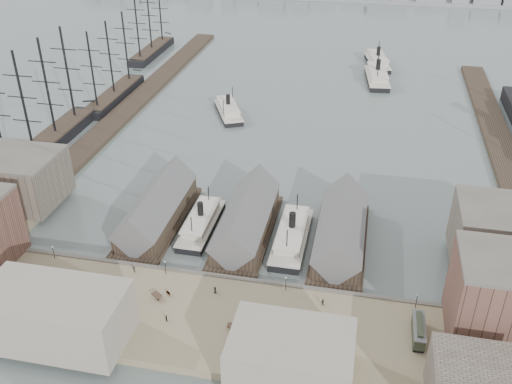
% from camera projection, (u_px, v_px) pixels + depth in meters
% --- Properties ---
extents(ground, '(900.00, 900.00, 0.00)m').
position_uv_depth(ground, '(232.00, 271.00, 145.05)').
color(ground, '#566463').
rests_on(ground, ground).
extents(quay, '(180.00, 30.00, 2.00)m').
position_uv_depth(quay, '(210.00, 322.00, 127.67)').
color(quay, '#86785A').
rests_on(quay, ground).
extents(seawall, '(180.00, 1.20, 2.30)m').
position_uv_depth(seawall, '(227.00, 280.00, 140.08)').
color(seawall, '#59544C').
rests_on(seawall, ground).
extents(west_wharf, '(10.00, 220.00, 1.60)m').
position_uv_depth(west_wharf, '(133.00, 104.00, 241.10)').
color(west_wharf, '#2D231C').
rests_on(west_wharf, ground).
extents(east_wharf, '(10.00, 180.00, 1.60)m').
position_uv_depth(east_wharf, '(500.00, 145.00, 206.77)').
color(east_wharf, '#2D231C').
rests_on(east_wharf, ground).
extents(ferry_shed_west, '(14.00, 42.00, 12.60)m').
position_uv_depth(ferry_shed_west, '(157.00, 209.00, 161.56)').
color(ferry_shed_west, '#2D231C').
rests_on(ferry_shed_west, ground).
extents(ferry_shed_center, '(14.00, 42.00, 12.60)m').
position_uv_depth(ferry_shed_center, '(246.00, 220.00, 156.95)').
color(ferry_shed_center, '#2D231C').
rests_on(ferry_shed_center, ground).
extents(ferry_shed_east, '(14.00, 42.00, 12.60)m').
position_uv_depth(ferry_shed_east, '(341.00, 231.00, 152.34)').
color(ferry_shed_east, '#2D231C').
rests_on(ferry_shed_east, ground).
extents(warehouse_west_back, '(26.00, 20.00, 14.00)m').
position_uv_depth(warehouse_west_back, '(16.00, 179.00, 168.10)').
color(warehouse_west_back, '#60564C').
rests_on(warehouse_west_back, west_land).
extents(warehouse_east_back, '(28.00, 20.00, 15.00)m').
position_uv_depth(warehouse_east_back, '(512.00, 238.00, 140.84)').
color(warehouse_east_back, '#60564C').
rests_on(warehouse_east_back, east_land).
extents(street_bldg_center, '(24.00, 16.00, 10.00)m').
position_uv_depth(street_bldg_center, '(291.00, 356.00, 110.96)').
color(street_bldg_center, gray).
rests_on(street_bldg_center, quay).
extents(street_bldg_west, '(30.00, 16.00, 12.00)m').
position_uv_depth(street_bldg_west, '(55.00, 315.00, 119.32)').
color(street_bldg_west, gray).
rests_on(street_bldg_west, quay).
extents(lamp_post_far_w, '(0.44, 0.44, 3.92)m').
position_uv_depth(lamp_post_far_w, '(53.00, 250.00, 144.74)').
color(lamp_post_far_w, black).
rests_on(lamp_post_far_w, quay).
extents(lamp_post_near_w, '(0.44, 0.44, 3.92)m').
position_uv_depth(lamp_post_near_w, '(165.00, 265.00, 139.42)').
color(lamp_post_near_w, black).
rests_on(lamp_post_near_w, quay).
extents(lamp_post_near_e, '(0.44, 0.44, 3.92)m').
position_uv_depth(lamp_post_near_e, '(286.00, 281.00, 134.10)').
color(lamp_post_near_e, black).
rests_on(lamp_post_near_e, quay).
extents(lamp_post_far_e, '(0.44, 0.44, 3.92)m').
position_uv_depth(lamp_post_far_e, '(417.00, 299.00, 128.78)').
color(lamp_post_far_e, black).
rests_on(lamp_post_far_e, quay).
extents(ferry_docked_west, '(7.68, 25.61, 9.15)m').
position_uv_depth(ferry_docked_west, '(201.00, 222.00, 160.37)').
color(ferry_docked_west, black).
rests_on(ferry_docked_west, ground).
extents(ferry_docked_east, '(8.42, 28.05, 10.02)m').
position_uv_depth(ferry_docked_east, '(292.00, 235.00, 154.55)').
color(ferry_docked_east, black).
rests_on(ferry_docked_east, ground).
extents(ferry_open_near, '(17.92, 26.70, 9.23)m').
position_uv_depth(ferry_open_near, '(228.00, 110.00, 231.91)').
color(ferry_open_near, black).
rests_on(ferry_open_near, ground).
extents(ferry_open_mid, '(13.09, 31.98, 11.10)m').
position_uv_depth(ferry_open_mid, '(377.00, 76.00, 266.67)').
color(ferry_open_mid, black).
rests_on(ferry_open_mid, ground).
extents(ferry_open_far, '(14.46, 29.70, 10.19)m').
position_uv_depth(ferry_open_far, '(377.00, 61.00, 287.18)').
color(ferry_open_far, black).
rests_on(ferry_open_far, ground).
extents(sailing_ship_near, '(9.39, 64.67, 38.59)m').
position_uv_depth(sailing_ship_near, '(45.00, 143.00, 203.39)').
color(sailing_ship_near, black).
rests_on(sailing_ship_near, ground).
extents(sailing_ship_mid, '(8.20, 47.39, 33.72)m').
position_uv_depth(sailing_ship_mid, '(115.00, 94.00, 246.71)').
color(sailing_ship_mid, black).
rests_on(sailing_ship_mid, ground).
extents(sailing_ship_far, '(8.39, 46.62, 34.50)m').
position_uv_depth(sailing_ship_far, '(152.00, 50.00, 303.13)').
color(sailing_ship_far, black).
rests_on(sailing_ship_far, ground).
extents(tram, '(2.63, 9.95, 3.53)m').
position_uv_depth(tram, '(418.00, 331.00, 121.19)').
color(tram, black).
rests_on(tram, quay).
extents(horse_cart_left, '(4.69, 3.39, 1.53)m').
position_uv_depth(horse_cart_left, '(51.00, 285.00, 135.79)').
color(horse_cart_left, black).
rests_on(horse_cart_left, quay).
extents(horse_cart_center, '(4.62, 3.56, 1.46)m').
position_uv_depth(horse_cart_center, '(164.00, 294.00, 133.02)').
color(horse_cart_center, black).
rests_on(horse_cart_center, quay).
extents(horse_cart_right, '(4.72, 2.01, 1.61)m').
position_uv_depth(horse_cart_right, '(242.00, 328.00, 123.38)').
color(horse_cart_right, black).
rests_on(horse_cart_right, quay).
extents(pedestrian_0, '(0.81, 0.78, 1.80)m').
position_uv_depth(pedestrian_0, '(15.00, 275.00, 139.05)').
color(pedestrian_0, black).
rests_on(pedestrian_0, quay).
extents(pedestrian_1, '(0.71, 0.87, 1.66)m').
position_uv_depth(pedestrian_1, '(26.00, 297.00, 132.10)').
color(pedestrian_1, black).
rests_on(pedestrian_1, quay).
extents(pedestrian_2, '(1.23, 1.15, 1.67)m').
position_uv_depth(pedestrian_2, '(134.00, 269.00, 140.93)').
color(pedestrian_2, black).
rests_on(pedestrian_2, quay).
extents(pedestrian_3, '(1.03, 1.08, 1.79)m').
position_uv_depth(pedestrian_3, '(166.00, 318.00, 125.90)').
color(pedestrian_3, black).
rests_on(pedestrian_3, quay).
extents(pedestrian_4, '(0.82, 0.99, 1.75)m').
position_uv_depth(pedestrian_4, '(215.00, 290.00, 134.18)').
color(pedestrian_4, black).
rests_on(pedestrian_4, quay).
extents(pedestrian_5, '(0.71, 0.75, 1.66)m').
position_uv_depth(pedestrian_5, '(269.00, 320.00, 125.50)').
color(pedestrian_5, black).
rests_on(pedestrian_5, quay).
extents(pedestrian_6, '(0.83, 0.66, 1.69)m').
position_uv_depth(pedestrian_6, '(323.00, 302.00, 130.56)').
color(pedestrian_6, black).
rests_on(pedestrian_6, quay).
extents(pedestrian_7, '(1.27, 0.97, 1.74)m').
position_uv_depth(pedestrian_7, '(344.00, 336.00, 121.33)').
color(pedestrian_7, black).
rests_on(pedestrian_7, quay).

